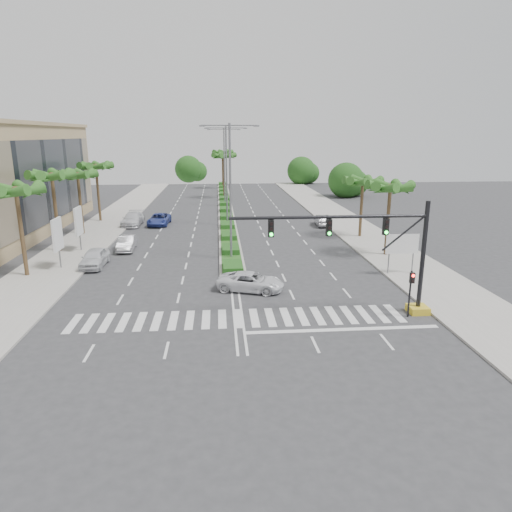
{
  "coord_description": "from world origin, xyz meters",
  "views": [
    {
      "loc": [
        -1.1,
        -26.33,
        11.06
      ],
      "look_at": [
        1.41,
        3.7,
        3.0
      ],
      "focal_mm": 32.0,
      "sensor_mm": 36.0,
      "label": 1
    }
  ],
  "objects": [
    {
      "name": "palm_left_end",
      "position": [
        -16.5,
        34.0,
        6.88
      ],
      "size": [
        4.57,
        4.68,
        7.75
      ],
      "color": "brown",
      "rests_on": "ground"
    },
    {
      "name": "streetlight_far",
      "position": [
        0.0,
        46.0,
        6.81
      ],
      "size": [
        5.1,
        0.25,
        12.0
      ],
      "color": "slate",
      "rests_on": "ground"
    },
    {
      "name": "car_parked_d",
      "position": [
        -11.8,
        31.02,
        0.8
      ],
      "size": [
        2.4,
        5.57,
        1.6
      ],
      "primitive_type": "imported",
      "rotation": [
        0.0,
        0.0,
        -0.03
      ],
      "color": "silver",
      "rests_on": "ground"
    },
    {
      "name": "signal_gantry",
      "position": [
        9.27,
        -0.0,
        3.46
      ],
      "size": [
        12.6,
        1.2,
        7.2
      ],
      "color": "gold",
      "rests_on": "ground"
    },
    {
      "name": "car_parked_c",
      "position": [
        -8.54,
        30.98,
        0.72
      ],
      "size": [
        2.71,
        5.34,
        1.45
      ],
      "primitive_type": "imported",
      "rotation": [
        0.0,
        0.0,
        -0.06
      ],
      "color": "#2F3F91",
      "rests_on": "ground"
    },
    {
      "name": "palm_median_b",
      "position": [
        0.0,
        70.0,
        7.17
      ],
      "size": [
        4.57,
        4.68,
        8.05
      ],
      "color": "brown",
      "rests_on": "ground"
    },
    {
      "name": "streetlight_near",
      "position": [
        0.0,
        14.0,
        6.81
      ],
      "size": [
        5.1,
        0.25,
        12.0
      ],
      "color": "slate",
      "rests_on": "ground"
    },
    {
      "name": "streetlight_mid",
      "position": [
        0.0,
        30.0,
        6.81
      ],
      "size": [
        5.1,
        0.25,
        12.0
      ],
      "color": "slate",
      "rests_on": "ground"
    },
    {
      "name": "palm_left_near",
      "position": [
        -16.5,
        10.0,
        6.69
      ],
      "size": [
        4.57,
        4.68,
        7.55
      ],
      "color": "brown",
      "rests_on": "ground"
    },
    {
      "name": "pedestrian_signal",
      "position": [
        10.6,
        -0.68,
        2.04
      ],
      "size": [
        0.28,
        0.36,
        3.0
      ],
      "color": "black",
      "rests_on": "ground"
    },
    {
      "name": "ground",
      "position": [
        0.0,
        0.0,
        0.0
      ],
      "size": [
        160.0,
        160.0,
        0.0
      ],
      "primitive_type": "plane",
      "color": "#333335",
      "rests_on": "ground"
    },
    {
      "name": "palm_median_a",
      "position": [
        0.0,
        55.0,
        7.17
      ],
      "size": [
        4.57,
        4.68,
        8.05
      ],
      "color": "brown",
      "rests_on": "ground"
    },
    {
      "name": "car_parked_b",
      "position": [
        -10.16,
        18.21,
        0.71
      ],
      "size": [
        1.66,
        4.36,
        1.42
      ],
      "primitive_type": "imported",
      "rotation": [
        0.0,
        0.0,
        0.04
      ],
      "color": "#ABAAAF",
      "rests_on": "ground"
    },
    {
      "name": "median",
      "position": [
        0.0,
        45.0,
        0.1
      ],
      "size": [
        2.2,
        75.0,
        0.2
      ],
      "primitive_type": "cube",
      "color": "gray",
      "rests_on": "ground"
    },
    {
      "name": "car_crossing",
      "position": [
        1.15,
        5.17,
        0.68
      ],
      "size": [
        5.31,
        3.58,
        1.35
      ],
      "primitive_type": "imported",
      "rotation": [
        0.0,
        0.0,
        1.27
      ],
      "color": "white",
      "rests_on": "ground"
    },
    {
      "name": "car_parked_a",
      "position": [
        -11.8,
        12.49,
        0.78
      ],
      "size": [
        1.9,
        4.62,
        1.57
      ],
      "primitive_type": "imported",
      "rotation": [
        0.0,
        0.0,
        -0.01
      ],
      "color": "silver",
      "rests_on": "ground"
    },
    {
      "name": "footpath_left",
      "position": [
        -15.2,
        20.0,
        0.07
      ],
      "size": [
        6.0,
        120.0,
        0.15
      ],
      "primitive_type": "cube",
      "color": "gray",
      "rests_on": "ground"
    },
    {
      "name": "palm_right_far",
      "position": [
        14.5,
        22.0,
        5.91
      ],
      "size": [
        4.57,
        4.68,
        6.75
      ],
      "color": "brown",
      "rests_on": "ground"
    },
    {
      "name": "palm_right_near",
      "position": [
        14.5,
        14.0,
        6.2
      ],
      "size": [
        4.57,
        4.68,
        7.05
      ],
      "color": "brown",
      "rests_on": "ground"
    },
    {
      "name": "car_right",
      "position": [
        11.8,
        28.86,
        0.69
      ],
      "size": [
        1.63,
        4.26,
        1.39
      ],
      "primitive_type": "imported",
      "rotation": [
        0.0,
        0.0,
        3.1
      ],
      "color": "#ACABB0",
      "rests_on": "ground"
    },
    {
      "name": "palm_left_mid",
      "position": [
        -16.5,
        18.0,
        7.08
      ],
      "size": [
        4.57,
        4.68,
        7.95
      ],
      "color": "brown",
      "rests_on": "ground"
    },
    {
      "name": "median_grass",
      "position": [
        0.0,
        45.0,
        0.22
      ],
      "size": [
        1.8,
        75.0,
        0.04
      ],
      "primitive_type": "cube",
      "color": "#24501B",
      "rests_on": "median"
    },
    {
      "name": "palm_left_far",
      "position": [
        -16.5,
        26.0,
        6.5
      ],
      "size": [
        4.57,
        4.68,
        7.35
      ],
      "color": "brown",
      "rests_on": "ground"
    },
    {
      "name": "direction_sign",
      "position": [
        13.5,
        7.99,
        2.45
      ],
      "size": [
        2.7,
        0.11,
        3.4
      ],
      "color": "slate",
      "rests_on": "ground"
    },
    {
      "name": "footpath_right",
      "position": [
        15.2,
        20.0,
        0.07
      ],
      "size": [
        6.0,
        120.0,
        0.15
      ],
      "primitive_type": "cube",
      "color": "gray",
      "rests_on": "ground"
    },
    {
      "name": "billboard_near",
      "position": [
        -14.5,
        12.0,
        2.96
      ],
      "size": [
        0.18,
        2.1,
        4.35
      ],
      "color": "slate",
      "rests_on": "ground"
    },
    {
      "name": "billboard_far",
      "position": [
        -14.5,
        18.0,
        2.96
      ],
      "size": [
        0.18,
        2.1,
        4.35
      ],
      "color": "slate",
      "rests_on": "ground"
    }
  ]
}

